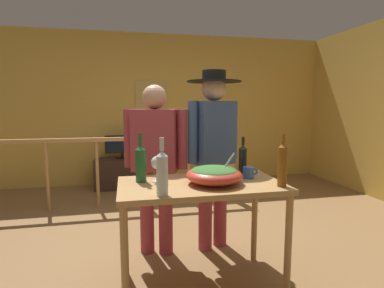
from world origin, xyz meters
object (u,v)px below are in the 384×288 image
(wine_glass, at_px, (157,164))
(person_standing_left, at_px, (155,156))
(stair_railing, at_px, (137,159))
(wine_bottle_amber, at_px, (282,164))
(framed_picture, at_px, (151,98))
(wine_bottle_dark, at_px, (243,159))
(tv_console, at_px, (123,173))
(serving_table, at_px, (201,196))
(wine_bottle_clear, at_px, (162,172))
(wine_bottle_green, at_px, (141,162))
(mug_blue, at_px, (249,173))
(person_standing_right, at_px, (213,144))
(flat_screen_tv, at_px, (122,145))
(salad_bowl, at_px, (214,174))

(wine_glass, height_order, person_standing_left, person_standing_left)
(stair_railing, distance_m, wine_bottle_amber, 2.52)
(framed_picture, height_order, wine_bottle_dark, framed_picture)
(tv_console, relative_size, serving_table, 0.75)
(wine_bottle_clear, distance_m, wine_bottle_green, 0.41)
(framed_picture, height_order, serving_table, framed_picture)
(serving_table, bearing_deg, wine_bottle_green, 163.64)
(mug_blue, relative_size, person_standing_left, 0.08)
(person_standing_right, bearing_deg, wine_glass, 20.74)
(person_standing_right, bearing_deg, wine_bottle_clear, 35.53)
(wine_bottle_dark, bearing_deg, stair_railing, 113.20)
(wine_bottle_amber, bearing_deg, flat_screen_tv, 109.43)
(wine_bottle_clear, relative_size, wine_bottle_green, 1.01)
(wine_bottle_amber, relative_size, wine_bottle_green, 1.01)
(tv_console, xyz_separation_m, salad_bowl, (0.69, -3.09, 0.64))
(stair_railing, bearing_deg, wine_bottle_clear, -88.11)
(wine_glass, relative_size, wine_bottle_dark, 0.63)
(framed_picture, relative_size, wine_bottle_amber, 1.57)
(serving_table, distance_m, wine_bottle_green, 0.51)
(serving_table, bearing_deg, wine_bottle_clear, -140.12)
(flat_screen_tv, xyz_separation_m, wine_bottle_clear, (0.29, -3.28, 0.24))
(tv_console, distance_m, serving_table, 3.14)
(mug_blue, bearing_deg, wine_bottle_clear, -155.79)
(framed_picture, relative_size, serving_table, 0.48)
(salad_bowl, bearing_deg, mug_blue, 18.19)
(wine_bottle_amber, relative_size, person_standing_left, 0.24)
(stair_railing, bearing_deg, wine_bottle_dark, -66.80)
(stair_railing, distance_m, tv_console, 1.04)
(framed_picture, relative_size, wine_glass, 3.01)
(salad_bowl, xyz_separation_m, wine_glass, (-0.40, 0.15, 0.07))
(framed_picture, distance_m, wine_bottle_green, 3.27)
(stair_railing, distance_m, wine_glass, 2.02)
(serving_table, height_order, wine_bottle_green, wine_bottle_green)
(serving_table, relative_size, wine_glass, 6.21)
(wine_bottle_dark, distance_m, person_standing_left, 0.80)
(salad_bowl, relative_size, wine_bottle_dark, 1.33)
(serving_table, distance_m, person_standing_left, 0.71)
(wine_bottle_amber, bearing_deg, wine_bottle_clear, -176.67)
(serving_table, xyz_separation_m, wine_bottle_amber, (0.53, -0.21, 0.26))
(wine_glass, bearing_deg, framed_picture, 85.97)
(stair_railing, xyz_separation_m, tv_console, (-0.21, 0.94, -0.39))
(tv_console, bearing_deg, flat_screen_tv, -90.00)
(serving_table, distance_m, salad_bowl, 0.20)
(salad_bowl, height_order, wine_bottle_dark, wine_bottle_dark)
(tv_console, height_order, flat_screen_tv, flat_screen_tv)
(wine_glass, relative_size, mug_blue, 1.60)
(flat_screen_tv, relative_size, wine_bottle_green, 1.46)
(wine_bottle_dark, bearing_deg, framed_picture, 99.06)
(tv_console, bearing_deg, wine_glass, -84.32)
(wine_bottle_dark, xyz_separation_m, wine_bottle_green, (-0.84, -0.10, 0.02))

